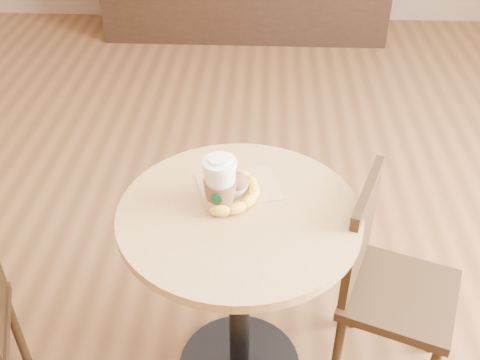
{
  "coord_description": "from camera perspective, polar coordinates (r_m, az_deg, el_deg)",
  "views": [
    {
      "loc": [
        0.17,
        -1.29,
        1.79
      ],
      "look_at": [
        0.11,
        -0.0,
        0.83
      ],
      "focal_mm": 42.0,
      "sensor_mm": 36.0,
      "label": 1
    }
  ],
  "objects": [
    {
      "name": "cafe_table",
      "position": [
        1.76,
        -0.06,
        -8.43
      ],
      "size": [
        0.71,
        0.71,
        0.75
      ],
      "color": "black",
      "rests_on": "ground"
    },
    {
      "name": "chair_right",
      "position": [
        1.91,
        14.51,
        -9.85
      ],
      "size": [
        0.45,
        0.45,
        0.8
      ],
      "rotation": [
        0.0,
        0.0,
        1.22
      ],
      "color": "black",
      "rests_on": "ground"
    },
    {
      "name": "kraft_bag",
      "position": [
        1.71,
        -0.12,
        -0.72
      ],
      "size": [
        0.28,
        0.24,
        0.0
      ],
      "primitive_type": "cube",
      "rotation": [
        0.0,
        0.0,
        0.28
      ],
      "color": "tan",
      "rests_on": "cafe_table"
    },
    {
      "name": "coffee_cup",
      "position": [
        1.6,
        -2.04,
        -0.4
      ],
      "size": [
        0.1,
        0.1,
        0.16
      ],
      "rotation": [
        0.0,
        0.0,
        -0.15
      ],
      "color": "silver",
      "rests_on": "cafe_table"
    },
    {
      "name": "muffin",
      "position": [
        1.66,
        -0.51,
        -0.45
      ],
      "size": [
        0.08,
        0.08,
        0.07
      ],
      "color": "silver",
      "rests_on": "kraft_bag"
    },
    {
      "name": "banana",
      "position": [
        1.66,
        -0.16,
        -1.26
      ],
      "size": [
        0.23,
        0.28,
        0.03
      ],
      "primitive_type": null,
      "rotation": [
        0.0,
        0.0,
        -0.38
      ],
      "color": "yellow",
      "rests_on": "kraft_bag"
    }
  ]
}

